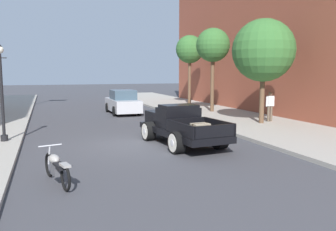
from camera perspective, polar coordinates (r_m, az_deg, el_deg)
ground_plane at (r=14.27m, az=-4.53°, el=-4.68°), size 140.00×140.00×0.00m
sidewalk_right at (r=17.51m, az=19.12°, el=-2.61°), size 5.50×64.00×0.15m
building_right_storefront at (r=29.19m, az=23.72°, el=13.55°), size 12.00×28.00×12.98m
hotrod_truck_black at (r=14.32m, az=1.82°, el=-1.55°), size 2.51×5.05×1.58m
motorcycle_parked at (r=9.71m, az=-17.51°, el=-7.93°), size 0.76×2.07×0.93m
car_background_silver at (r=24.75m, az=-7.31°, el=2.07°), size 1.92×4.32×1.65m
pedestrian_sidewalk_right at (r=20.42m, az=16.13°, el=1.69°), size 0.53×0.22×1.65m
street_lamp_near at (r=15.37m, az=-25.29°, el=4.48°), size 0.50×0.32×3.85m
flagpole at (r=27.91m, az=-25.39°, el=12.30°), size 1.74×0.16×9.16m
street_tree_nearest at (r=19.61m, az=15.14°, el=10.07°), size 3.31×3.31×5.53m
street_tree_second at (r=24.83m, az=7.25°, el=11.08°), size 2.31×2.31×5.72m
street_tree_third at (r=30.37m, az=3.53°, el=10.52°), size 2.36×2.36×5.82m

